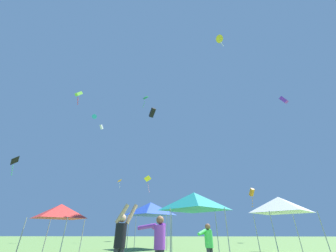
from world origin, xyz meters
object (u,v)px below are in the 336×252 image
object	(u,v)px
kite_lime_box	(79,94)
person_flyer_black	(121,238)
kite_black_box	(152,113)
kite_green_diamond	(145,98)
canopy_tent_teal	(194,201)
kite_orange_diamond	(119,181)
person_companion_purple	(159,241)
person_watcher_green	(208,242)
kite_white_box	(101,127)
kite_purple_box	(284,100)
kite_cyan_delta	(94,116)
kite_orange_box	(252,193)
kite_yellow_delta	(220,39)
kite_black_diamond	(14,161)
kite_yellow_diamond	(148,179)
canopy_tent_red	(60,211)
canopy_tent_white	(280,205)
canopy_tent_blue	(150,209)

from	to	relation	value
kite_lime_box	person_flyer_black	bearing A→B (deg)	-50.71
kite_black_box	kite_green_diamond	world-z (taller)	kite_green_diamond
canopy_tent_teal	kite_orange_diamond	world-z (taller)	kite_orange_diamond
person_companion_purple	kite_orange_diamond	world-z (taller)	kite_orange_diamond
person_watcher_green	kite_green_diamond	world-z (taller)	kite_green_diamond
kite_white_box	kite_green_diamond	distance (m)	14.55
kite_purple_box	kite_green_diamond	size ratio (longest dim) A/B	0.36
kite_orange_diamond	kite_white_box	xyz separation A→B (m)	(-3.04, -3.31, 7.96)
kite_orange_diamond	kite_green_diamond	world-z (taller)	kite_green_diamond
kite_cyan_delta	kite_purple_box	world-z (taller)	kite_cyan_delta
kite_orange_box	kite_black_box	bearing A→B (deg)	-129.23
kite_yellow_delta	kite_purple_box	distance (m)	12.85
person_flyer_black	canopy_tent_teal	world-z (taller)	canopy_tent_teal
kite_black_diamond	kite_orange_diamond	world-z (taller)	kite_orange_diamond
kite_yellow_diamond	kite_purple_box	xyz separation A→B (m)	(19.38, -14.02, 6.85)
kite_black_diamond	kite_cyan_delta	size ratio (longest dim) A/B	1.74
kite_yellow_diamond	canopy_tent_red	bearing A→B (deg)	-96.57
kite_black_diamond	kite_white_box	bearing A→B (deg)	67.39
canopy_tent_white	kite_orange_box	distance (m)	16.86
kite_green_diamond	canopy_tent_red	bearing A→B (deg)	-92.98
person_flyer_black	kite_green_diamond	xyz separation A→B (m)	(-4.73, 28.00, 26.36)
canopy_tent_blue	kite_cyan_delta	distance (m)	24.87
person_flyer_black	canopy_tent_red	bearing A→B (deg)	131.86
canopy_tent_blue	kite_green_diamond	xyz separation A→B (m)	(-4.10, 15.68, 24.33)
kite_orange_box	kite_yellow_diamond	world-z (taller)	kite_yellow_diamond
person_flyer_black	canopy_tent_white	bearing A→B (deg)	41.62
canopy_tent_red	kite_lime_box	distance (m)	17.75
kite_orange_diamond	kite_black_box	distance (m)	17.67
kite_orange_box	kite_black_diamond	bearing A→B (deg)	-154.18
kite_black_box	kite_orange_box	xyz separation A→B (m)	(13.40, 16.41, -4.28)
person_companion_purple	kite_purple_box	world-z (taller)	kite_purple_box
kite_yellow_diamond	canopy_tent_teal	bearing A→B (deg)	-74.36
canopy_tent_blue	kite_lime_box	distance (m)	18.12
kite_cyan_delta	kite_black_box	xyz separation A→B (m)	(13.38, -16.58, -9.94)
kite_black_box	canopy_tent_white	bearing A→B (deg)	2.51
canopy_tent_teal	kite_green_diamond	bearing A→B (deg)	109.18
kite_black_diamond	kite_cyan_delta	world-z (taller)	kite_cyan_delta
canopy_tent_red	person_companion_purple	bearing A→B (deg)	-43.27
kite_yellow_delta	kite_green_diamond	distance (m)	20.21
canopy_tent_red	kite_yellow_diamond	xyz separation A→B (m)	(2.51, 21.82, 7.10)
person_companion_purple	canopy_tent_blue	distance (m)	12.76
person_flyer_black	canopy_tent_white	size ratio (longest dim) A/B	0.62
kite_lime_box	kite_black_box	bearing A→B (deg)	-28.67
canopy_tent_red	kite_lime_box	world-z (taller)	kite_lime_box
kite_cyan_delta	canopy_tent_red	bearing A→B (deg)	-66.42
kite_orange_diamond	kite_purple_box	bearing A→B (deg)	-22.20
kite_green_diamond	kite_white_box	bearing A→B (deg)	-125.96
canopy_tent_blue	kite_black_diamond	xyz separation A→B (m)	(-13.54, -1.41, 4.24)
person_flyer_black	kite_yellow_delta	size ratio (longest dim) A/B	0.85
canopy_tent_white	kite_yellow_delta	distance (m)	24.50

